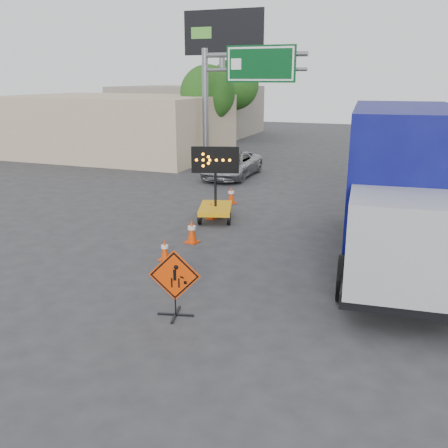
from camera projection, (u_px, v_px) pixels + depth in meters
The scene contains 15 objects.
ground at pixel (167, 298), 12.18m from camera, with size 100.00×100.00×0.00m, color #2D2D30.
storefront_left_near at pixel (116, 126), 34.32m from camera, with size 14.00×10.00×4.00m, color tan.
storefront_left_far at pixel (188, 110), 47.16m from camera, with size 12.00×10.00×4.40m, color gray.
highway_gantry at pixel (238, 79), 28.36m from camera, with size 6.18×0.38×6.90m.
billboard at pixel (223, 46), 36.15m from camera, with size 6.10×0.54×9.85m.
tree_left_near at pixel (208, 93), 33.46m from camera, with size 3.71×3.71×6.03m.
tree_left_far at pixel (234, 85), 40.86m from camera, with size 4.10×4.10×6.66m.
construction_sign at pixel (175, 281), 11.04m from camera, with size 1.15×0.82×1.56m.
arrow_board at pixel (215, 204), 18.72m from camera, with size 1.70×2.20×2.77m.
pickup_truck at pixel (232, 165), 26.81m from camera, with size 2.24×4.85×1.35m, color #A4A7AB.
box_truck at pixel (401, 195), 14.05m from camera, with size 3.60×9.45×4.39m.
cone_a at pixel (165, 249), 14.63m from camera, with size 0.38×0.38×0.64m.
cone_b at pixel (192, 231), 16.16m from camera, with size 0.47×0.47×0.79m.
cone_c at pixel (211, 210), 18.92m from camera, with size 0.39×0.39×0.66m.
cone_d at pixel (231, 195), 21.23m from camera, with size 0.50×0.50×0.76m.
Camera 1 is at (5.27, -9.95, 5.16)m, focal length 40.00 mm.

